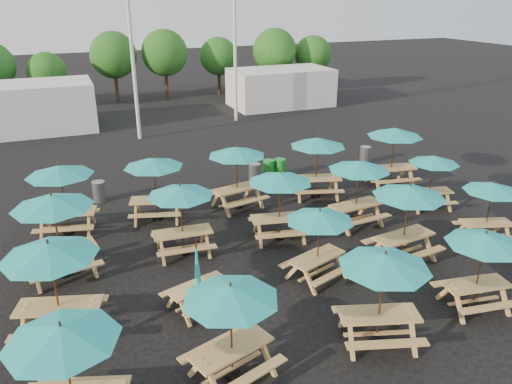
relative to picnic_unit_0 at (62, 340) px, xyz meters
name	(u,v)px	position (x,y,z in m)	size (l,w,h in m)	color
ground	(273,238)	(6.61, 5.77, -2.02)	(120.00, 120.00, 0.00)	black
picnic_unit_0	(62,340)	(0.00, 0.00, 0.00)	(2.63, 2.63, 2.35)	tan
picnic_unit_1	(50,256)	(-0.13, 3.03, 0.13)	(2.74, 2.74, 2.49)	tan
picnic_unit_2	(53,206)	(0.00, 5.90, 0.16)	(2.58, 2.58, 2.54)	tan
picnic_unit_3	(60,175)	(0.28, 8.72, 0.11)	(2.62, 2.62, 2.47)	tan
picnic_unit_4	(231,298)	(3.18, 0.16, -0.05)	(2.54, 2.54, 2.28)	tan
picnic_unit_5	(198,280)	(3.21, 2.86, -1.19)	(1.93, 1.80, 2.03)	tan
picnic_unit_6	(180,195)	(3.57, 5.86, -0.03)	(2.17, 2.17, 2.32)	tan
picnic_unit_7	(154,166)	(3.34, 8.70, 0.01)	(2.60, 2.60, 2.36)	tan
picnic_unit_8	(384,266)	(6.72, -0.03, 0.01)	(2.61, 2.61, 2.36)	tan
picnic_unit_9	(320,220)	(6.75, 2.96, -0.16)	(2.41, 2.41, 2.16)	tan
picnic_unit_10	(280,181)	(6.79, 5.67, 0.01)	(2.46, 2.46, 2.36)	tan
picnic_unit_11	(237,155)	(6.39, 8.61, 0.07)	(2.53, 2.53, 2.43)	tan
picnic_unit_12	(484,244)	(9.85, 0.17, -0.14)	(2.18, 2.18, 2.18)	tan
picnic_unit_13	(409,196)	(9.74, 2.99, 0.09)	(2.41, 2.41, 2.45)	tan
picnic_unit_14	(359,170)	(9.73, 5.63, 0.04)	(2.30, 2.30, 2.39)	tan
picnic_unit_15	(318,146)	(9.69, 8.47, 0.11)	(2.71, 2.71, 2.47)	tan
picnic_unit_17	(492,191)	(12.99, 2.94, -0.23)	(2.31, 2.31, 2.08)	tan
picnic_unit_18	(434,163)	(13.15, 5.87, -0.22)	(2.22, 2.22, 2.09)	tan
picnic_unit_19	(395,136)	(13.17, 8.31, 0.18)	(2.59, 2.59, 2.56)	tan
waste_bin_0	(99,191)	(1.57, 11.24, -1.62)	(0.50, 0.50, 0.81)	gray
waste_bin_1	(255,173)	(8.04, 10.97, -1.62)	(0.50, 0.50, 0.81)	gray
waste_bin_2	(269,169)	(8.81, 11.19, -1.62)	(0.50, 0.50, 0.81)	#1A8F2A
waste_bin_3	(280,168)	(9.34, 11.15, -1.62)	(0.50, 0.50, 0.81)	#1A8F2A
waste_bin_4	(365,155)	(13.91, 11.31, -1.62)	(0.50, 0.50, 0.81)	gray
mast_0	(130,26)	(4.61, 19.77, 3.98)	(0.20, 0.20, 12.00)	silver
mast_1	(235,22)	(11.11, 21.77, 3.98)	(0.20, 0.20, 12.00)	silver
event_tent_0	(22,108)	(-1.39, 23.77, -0.62)	(8.00, 4.00, 2.80)	silver
event_tent_1	(281,87)	(15.61, 24.77, -0.72)	(7.00, 4.00, 2.60)	silver
tree_2	(47,72)	(0.22, 29.43, 0.60)	(2.59, 2.59, 3.93)	#382314
tree_3	(113,55)	(4.86, 30.49, 1.38)	(3.36, 3.36, 5.09)	#382314
tree_4	(165,53)	(8.51, 30.03, 1.43)	(3.41, 3.41, 5.17)	#382314
tree_5	(218,56)	(12.84, 30.45, 0.95)	(2.94, 2.94, 4.45)	#382314
tree_6	(275,50)	(16.85, 28.67, 1.40)	(3.38, 3.38, 5.13)	#382314
tree_7	(313,54)	(20.24, 28.70, 0.97)	(2.95, 2.95, 4.48)	#382314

